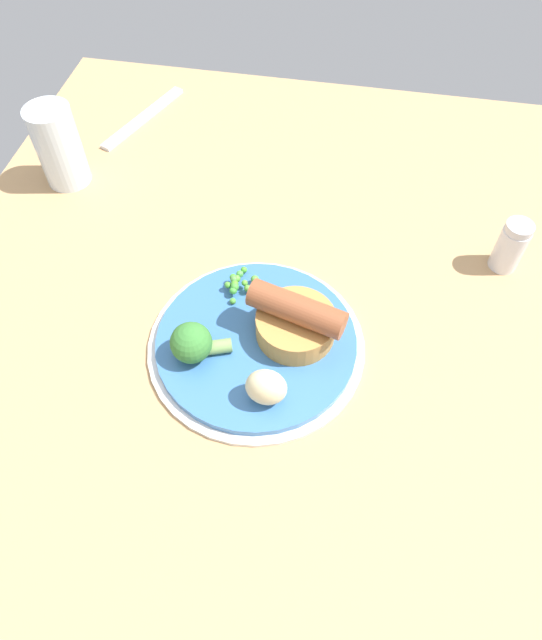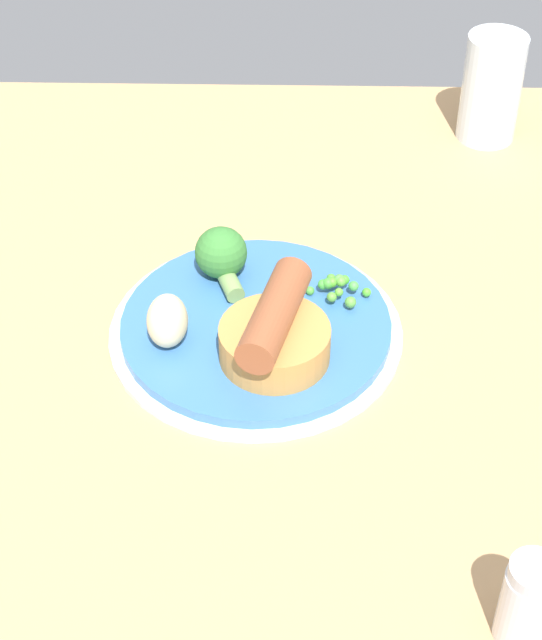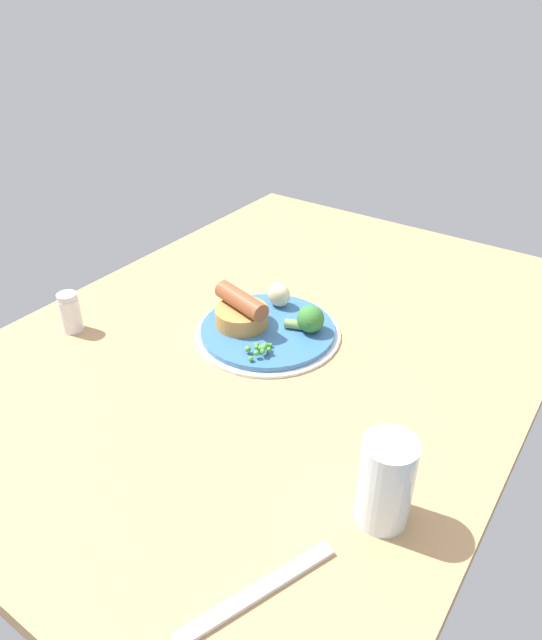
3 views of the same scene
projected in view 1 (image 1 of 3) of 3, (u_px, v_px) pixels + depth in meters
The scene contains 9 objects.
dining_table at pixel (239, 362), 64.70cm from camera, with size 110.00×80.00×3.00cm, color tan.
dinner_plate at pixel (256, 343), 63.68cm from camera, with size 24.26×24.26×1.40cm.
sausage_pudding at pixel (296, 320), 61.53cm from camera, with size 8.80×11.03×6.05cm.
pea_pile at pixel (238, 283), 66.45cm from camera, with size 5.51×3.54×1.83cm.
broccoli_floret_near at pixel (193, 343), 60.15cm from camera, with size 4.50×6.50×4.50cm.
potato_chunk_0 at pixel (266, 387), 56.99cm from camera, with size 4.26×3.29×4.36cm, color beige.
fork at pixel (144, 118), 88.68cm from camera, with size 18.00×1.60×0.60cm, color silver.
drinking_glass at pixel (59, 146), 76.19cm from camera, with size 6.04×6.04×11.17cm, color silver.
salt_shaker at pixel (511, 246), 68.47cm from camera, with size 3.43×3.43×6.94cm.
Camera 1 is at (32.79, 9.77, 56.73)cm, focal length 32.00 mm.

